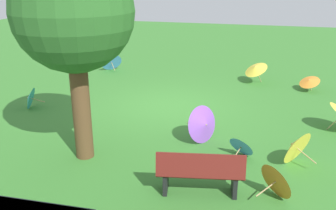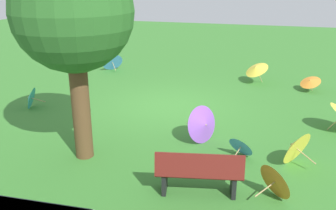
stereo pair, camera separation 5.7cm
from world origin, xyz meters
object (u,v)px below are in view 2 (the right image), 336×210
(parasol_orange_1, at_px, (310,81))
(parasol_teal_1, at_px, (30,98))
(park_bench, at_px, (199,173))
(shade_tree, at_px, (73,14))
(parasol_orange_0, at_px, (278,180))
(parasol_yellow_1, at_px, (256,68))
(parasol_blue_1, at_px, (112,61))
(parasol_blue_0, at_px, (242,145))
(parasol_yellow_0, at_px, (294,146))
(parasol_purple_0, at_px, (204,125))

(parasol_orange_1, height_order, parasol_teal_1, parasol_teal_1)
(park_bench, distance_m, parasol_orange_1, 7.67)
(shade_tree, height_order, parasol_orange_0, shade_tree)
(parasol_yellow_1, height_order, parasol_blue_1, parasol_yellow_1)
(park_bench, relative_size, parasol_teal_1, 2.25)
(parasol_blue_0, xyz_separation_m, parasol_orange_1, (-1.93, -5.48, 0.10))
(parasol_yellow_0, relative_size, parasol_orange_0, 1.16)
(parasol_orange_0, height_order, parasol_purple_0, parasol_purple_0)
(parasol_yellow_0, bearing_deg, parasol_orange_0, 75.92)
(shade_tree, height_order, parasol_blue_0, shade_tree)
(parasol_blue_1, height_order, parasol_purple_0, parasol_purple_0)
(parasol_orange_0, xyz_separation_m, parasol_teal_1, (7.20, -2.98, -0.03))
(park_bench, distance_m, parasol_yellow_0, 2.44)
(park_bench, xyz_separation_m, parasol_teal_1, (5.80, -3.27, -0.13))
(parasol_orange_0, bearing_deg, parasol_blue_1, -50.09)
(park_bench, height_order, parasol_yellow_0, park_bench)
(parasol_blue_0, relative_size, parasol_purple_0, 0.73)
(parasol_blue_0, height_order, parasol_blue_1, parasol_blue_1)
(parasol_yellow_0, relative_size, parasol_orange_1, 0.96)
(park_bench, bearing_deg, parasol_blue_0, -110.65)
(parasol_orange_1, bearing_deg, parasol_blue_0, 70.59)
(parasol_yellow_0, bearing_deg, parasol_orange_1, -98.56)
(parasol_yellow_0, distance_m, parasol_orange_0, 1.45)
(parasol_blue_1, distance_m, parasol_purple_0, 7.72)
(parasol_blue_1, bearing_deg, parasol_orange_0, 129.91)
(shade_tree, bearing_deg, parasol_purple_0, -150.75)
(park_bench, relative_size, parasol_yellow_1, 1.42)
(parasol_blue_0, bearing_deg, parasol_orange_1, -109.41)
(parasol_yellow_0, height_order, parasol_orange_0, parasol_yellow_0)
(parasol_orange_1, bearing_deg, park_bench, 70.29)
(parasol_teal_1, bearing_deg, parasol_yellow_0, 168.20)
(parasol_yellow_0, height_order, parasol_purple_0, parasol_purple_0)
(parasol_yellow_1, distance_m, parasol_orange_1, 1.94)
(parasol_blue_1, xyz_separation_m, parasol_orange_1, (-7.80, 0.98, -0.04))
(shade_tree, relative_size, parasol_orange_0, 5.59)
(park_bench, bearing_deg, parasol_yellow_1, -95.37)
(parasol_yellow_1, height_order, parasol_purple_0, parasol_purple_0)
(shade_tree, distance_m, parasol_blue_1, 8.20)
(parasol_yellow_0, height_order, parasol_yellow_1, parasol_yellow_1)
(parasol_purple_0, bearing_deg, parasol_blue_1, -50.38)
(parasol_yellow_1, relative_size, parasol_orange_0, 1.48)
(parasol_blue_0, xyz_separation_m, parasol_yellow_1, (-0.07, -6.01, 0.31))
(park_bench, height_order, parasol_blue_1, park_bench)
(park_bench, height_order, parasol_purple_0, parasol_purple_0)
(parasol_orange_1, bearing_deg, parasol_blue_1, -7.14)
(parasol_yellow_0, distance_m, parasol_orange_1, 5.59)
(shade_tree, relative_size, parasol_teal_1, 5.99)
(shade_tree, xyz_separation_m, parasol_orange_0, (-4.17, 0.58, -2.78))
(parasol_purple_0, bearing_deg, parasol_teal_1, -10.48)
(parasol_blue_1, bearing_deg, parasol_yellow_0, 136.97)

